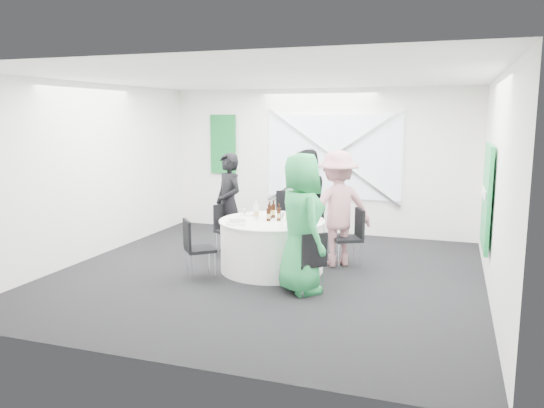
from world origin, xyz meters
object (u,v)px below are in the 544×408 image
(chair_front_left, at_px, (195,244))
(clear_water_bottle, at_px, (256,212))
(chair_back_right, at_px, (352,233))
(chair_back_left, at_px, (227,226))
(person_man_back, at_px, (306,202))
(banquet_table, at_px, (272,245))
(person_man_back_left, at_px, (229,204))
(chair_back, at_px, (287,216))
(person_woman_pink, at_px, (337,209))
(person_woman_green, at_px, (301,223))
(green_water_bottle, at_px, (289,212))
(chair_front_right, at_px, (310,258))

(chair_front_left, xyz_separation_m, clear_water_bottle, (0.66, 0.71, 0.37))
(chair_back_right, xyz_separation_m, clear_water_bottle, (-1.32, -0.62, 0.35))
(chair_back_left, distance_m, person_man_back, 1.36)
(banquet_table, bearing_deg, chair_back_left, 149.54)
(person_man_back_left, bearing_deg, chair_back, 61.12)
(chair_back_left, xyz_separation_m, person_man_back_left, (-0.03, 0.15, 0.35))
(chair_front_left, bearing_deg, person_woman_pink, -92.56)
(chair_back_right, height_order, person_man_back_left, person_man_back_left)
(chair_front_left, bearing_deg, chair_back, -62.35)
(chair_back_right, xyz_separation_m, person_woman_green, (-0.43, -1.37, 0.39))
(green_water_bottle, bearing_deg, chair_front_right, -58.10)
(chair_back_right, xyz_separation_m, chair_front_right, (-0.27, -1.45, -0.05))
(chair_back_right, bearing_deg, chair_back, -143.08)
(chair_back, distance_m, person_woman_pink, 1.15)
(person_man_back, distance_m, clear_water_bottle, 1.26)
(chair_back, distance_m, clear_water_bottle, 1.23)
(chair_back_right, height_order, person_woman_green, person_woman_green)
(chair_front_left, bearing_deg, banquet_table, -90.00)
(person_man_back_left, bearing_deg, person_woman_green, -6.57)
(chair_back, distance_m, chair_front_right, 2.23)
(chair_back_left, height_order, person_man_back_left, person_man_back_left)
(chair_front_right, height_order, green_water_bottle, green_water_bottle)
(chair_front_left, bearing_deg, green_water_bottle, -94.20)
(chair_front_left, distance_m, person_man_back_left, 1.52)
(green_water_bottle, xyz_separation_m, clear_water_bottle, (-0.46, -0.11, -0.01))
(chair_front_left, bearing_deg, chair_back_right, -96.45)
(chair_back_right, bearing_deg, green_water_bottle, -87.05)
(banquet_table, distance_m, green_water_bottle, 0.56)
(person_woman_pink, relative_size, person_woman_green, 0.97)
(chair_back_right, height_order, chair_front_left, chair_back_right)
(banquet_table, height_order, person_man_back, person_man_back)
(chair_back, height_order, person_man_back_left, person_man_back_left)
(banquet_table, height_order, person_man_back_left, person_man_back_left)
(clear_water_bottle, bearing_deg, green_water_bottle, 13.42)
(green_water_bottle, distance_m, clear_water_bottle, 0.48)
(banquet_table, bearing_deg, person_woman_green, -50.09)
(chair_back, bearing_deg, person_man_back, -7.15)
(banquet_table, height_order, person_woman_pink, person_woman_pink)
(person_woman_pink, relative_size, clear_water_bottle, 6.27)
(banquet_table, xyz_separation_m, clear_water_bottle, (-0.23, -0.05, 0.49))
(person_man_back, xyz_separation_m, clear_water_bottle, (-0.43, -1.19, 0.00))
(clear_water_bottle, bearing_deg, chair_front_left, -133.00)
(chair_front_right, bearing_deg, chair_back, -108.28)
(chair_back_left, distance_m, green_water_bottle, 1.38)
(green_water_bottle, height_order, clear_water_bottle, green_water_bottle)
(chair_back_left, height_order, person_woman_pink, person_woman_pink)
(clear_water_bottle, bearing_deg, person_man_back_left, 135.32)
(chair_back, relative_size, chair_front_right, 1.24)
(chair_back, bearing_deg, chair_front_right, -70.98)
(chair_front_right, height_order, chair_front_left, chair_front_left)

